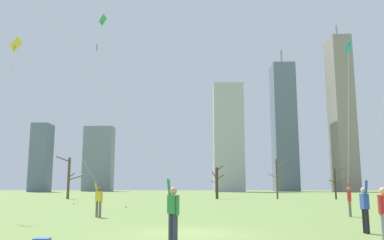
% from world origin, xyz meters
% --- Properties ---
extents(ground_plane, '(400.00, 400.00, 0.00)m').
position_xyz_m(ground_plane, '(0.00, 0.00, 0.00)').
color(ground_plane, olive).
extents(kite_flyer_foreground_left_teal, '(5.06, 11.03, 14.18)m').
position_xyz_m(kite_flyer_foreground_left_teal, '(9.84, 10.69, 3.98)').
color(kite_flyer_foreground_left_teal, '#726656').
rests_on(kite_flyer_foreground_left_teal, ground).
extents(kite_flyer_midfield_left_blue, '(1.96, 4.71, 13.28)m').
position_xyz_m(kite_flyer_midfield_left_blue, '(6.56, -0.72, 2.94)').
color(kite_flyer_midfield_left_blue, black).
rests_on(kite_flyer_midfield_left_blue, ground).
extents(kite_flyer_midfield_right_orange, '(9.77, 6.32, 14.24)m').
position_xyz_m(kite_flyer_midfield_right_orange, '(-2.46, -1.49, 3.77)').
color(kite_flyer_midfield_right_orange, '#33384C').
rests_on(kite_flyer_midfield_right_orange, ground).
extents(kite_flyer_far_back_yellow, '(6.57, 1.64, 10.94)m').
position_xyz_m(kite_flyer_far_back_yellow, '(-6.20, 7.82, 2.64)').
color(kite_flyer_far_back_yellow, '#726656').
rests_on(kite_flyer_far_back_yellow, ground).
extents(distant_kite_low_near_trees_pink, '(2.95, 4.58, 14.74)m').
position_xyz_m(distant_kite_low_near_trees_pink, '(-9.32, 20.99, 12.59)').
color(distant_kite_low_near_trees_pink, pink).
rests_on(distant_kite_low_near_trees_pink, ground).
extents(distant_kite_high_overhead_green, '(3.49, 2.47, 17.55)m').
position_xyz_m(distant_kite_high_overhead_green, '(-8.30, 20.12, 15.89)').
color(distant_kite_high_overhead_green, green).
rests_on(distant_kite_high_overhead_green, ground).
extents(bare_tree_left_of_center, '(1.83, 1.97, 4.78)m').
position_xyz_m(bare_tree_left_of_center, '(2.92, 42.43, 2.46)').
color(bare_tree_left_of_center, '#423326').
rests_on(bare_tree_left_of_center, ground).
extents(bare_tree_center, '(3.92, 0.94, 5.97)m').
position_xyz_m(bare_tree_center, '(-17.81, 41.76, 3.05)').
color(bare_tree_center, brown).
rests_on(bare_tree_center, ground).
extents(bare_tree_rightmost, '(2.57, 0.90, 4.28)m').
position_xyz_m(bare_tree_rightmost, '(18.91, 40.77, 2.19)').
color(bare_tree_rightmost, '#423326').
rests_on(bare_tree_rightmost, ground).
extents(bare_tree_right_of_center, '(2.66, 2.51, 5.52)m').
position_xyz_m(bare_tree_right_of_center, '(11.29, 42.23, 2.88)').
color(bare_tree_right_of_center, brown).
rests_on(bare_tree_right_of_center, ground).
extents(skyline_mid_tower_right, '(6.84, 11.03, 61.74)m').
position_xyz_m(skyline_mid_tower_right, '(52.26, 129.86, 28.16)').
color(skyline_mid_tower_right, gray).
rests_on(skyline_mid_tower_right, ground).
extents(skyline_mid_tower_left, '(5.89, 7.23, 23.58)m').
position_xyz_m(skyline_mid_tower_left, '(-54.44, 124.71, 11.79)').
color(skyline_mid_tower_left, slate).
rests_on(skyline_mid_tower_left, ground).
extents(skyline_slender_spire, '(8.67, 10.30, 56.93)m').
position_xyz_m(skyline_slender_spire, '(34.28, 143.90, 25.29)').
color(skyline_slender_spire, slate).
rests_on(skyline_slender_spire, ground).
extents(skyline_squat_block, '(10.63, 10.17, 38.71)m').
position_xyz_m(skyline_squat_block, '(11.14, 130.45, 19.35)').
color(skyline_squat_block, '#B2B2B7').
rests_on(skyline_squat_block, ground).
extents(skyline_wide_slab, '(11.28, 6.68, 25.44)m').
position_xyz_m(skyline_wide_slab, '(-39.26, 144.49, 12.72)').
color(skyline_wide_slab, gray).
rests_on(skyline_wide_slab, ground).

